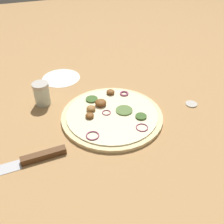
% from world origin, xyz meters
% --- Properties ---
extents(ground_plane, '(3.00, 3.00, 0.00)m').
position_xyz_m(ground_plane, '(0.00, 0.00, 0.00)').
color(ground_plane, tan).
extents(pizza, '(0.32, 0.32, 0.03)m').
position_xyz_m(pizza, '(0.00, -0.00, 0.01)').
color(pizza, beige).
rests_on(pizza, ground_plane).
extents(knife, '(0.32, 0.04, 0.02)m').
position_xyz_m(knife, '(0.27, 0.10, 0.01)').
color(knife, silver).
rests_on(knife, ground_plane).
extents(spice_jar, '(0.05, 0.05, 0.08)m').
position_xyz_m(spice_jar, '(0.19, -0.15, 0.04)').
color(spice_jar, silver).
rests_on(spice_jar, ground_plane).
extents(loose_cap, '(0.04, 0.04, 0.01)m').
position_xyz_m(loose_cap, '(-0.27, 0.03, 0.00)').
color(loose_cap, beige).
rests_on(loose_cap, ground_plane).
extents(flour_patch, '(0.15, 0.15, 0.00)m').
position_xyz_m(flour_patch, '(0.10, -0.30, 0.00)').
color(flour_patch, white).
rests_on(flour_patch, ground_plane).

